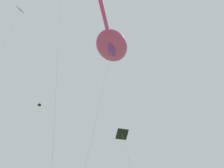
% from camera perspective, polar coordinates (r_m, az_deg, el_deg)
% --- Properties ---
extents(big_show_kite, '(9.47, 6.84, 17.22)m').
position_cam_1_polar(big_show_kite, '(22.83, -0.11, 10.10)').
color(big_show_kite, '#CC3899').
rests_on(big_show_kite, ground).
extents(small_kite_box_yellow, '(3.48, 0.96, 17.98)m').
position_cam_1_polar(small_kite_box_yellow, '(38.65, -18.65, -5.28)').
color(small_kite_box_yellow, black).
rests_on(small_kite_box_yellow, ground).
extents(small_kite_delta_white, '(3.16, 1.24, 8.25)m').
position_cam_1_polar(small_kite_delta_white, '(20.14, 2.82, -13.60)').
color(small_kite_delta_white, black).
rests_on(small_kite_delta_white, ground).
extents(small_kite_streamer_purple, '(0.92, 3.57, 16.95)m').
position_cam_1_polar(small_kite_streamer_purple, '(19.94, -25.15, 12.72)').
color(small_kite_streamer_purple, blue).
rests_on(small_kite_streamer_purple, ground).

